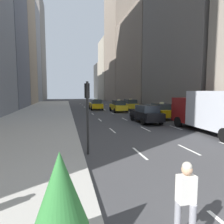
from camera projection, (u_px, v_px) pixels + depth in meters
name	position (u px, v px, depth m)	size (l,w,h in m)	color
sidewalk_left	(42.00, 114.00, 26.94)	(8.00, 66.00, 0.15)	#ADAAA3
lane_markings	(118.00, 116.00, 25.24)	(5.72, 56.00, 0.01)	white
building_row_left	(8.00, 18.00, 37.79)	(6.00, 82.98, 37.07)	gray
building_row_right	(135.00, 50.00, 46.02)	(6.00, 92.49, 36.55)	gray
taxi_lead	(161.00, 111.00, 22.84)	(2.02, 4.40, 1.87)	yellow
taxi_second	(96.00, 104.00, 33.76)	(2.02, 4.40, 1.87)	yellow
taxi_third	(118.00, 106.00, 30.25)	(2.02, 4.40, 1.87)	yellow
taxi_fourth	(130.00, 104.00, 33.65)	(2.02, 4.40, 1.87)	yellow
sedan_black_near	(146.00, 114.00, 19.86)	(2.02, 4.89, 1.75)	black
box_truck	(216.00, 111.00, 14.38)	(2.58, 8.40, 3.15)	maroon
skateboarder	(186.00, 199.00, 4.02)	(0.36, 0.80, 1.75)	brown
planter_with_shrub	(61.00, 203.00, 3.56)	(1.00, 1.00, 1.95)	silver
traffic_light_pole	(87.00, 106.00, 9.79)	(0.24, 0.42, 3.60)	black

